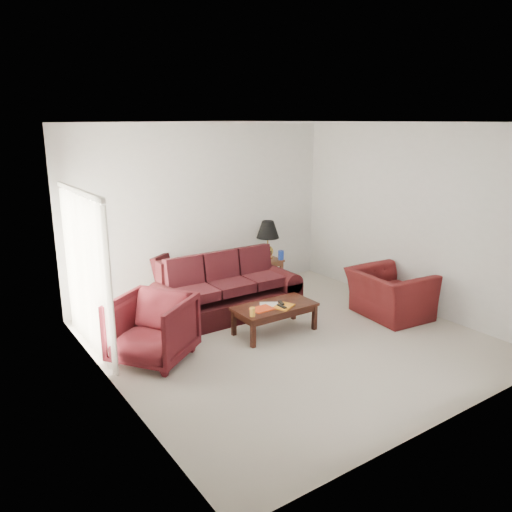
# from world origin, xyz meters

# --- Properties ---
(floor) EXTENTS (5.00, 5.00, 0.00)m
(floor) POSITION_xyz_m (0.00, 0.00, 0.00)
(floor) COLOR #BEB4A2
(floor) RESTS_ON ground
(blinds) EXTENTS (0.10, 2.00, 2.16)m
(blinds) POSITION_xyz_m (-2.42, 1.30, 1.08)
(blinds) COLOR silver
(blinds) RESTS_ON ground
(sofa) EXTENTS (2.33, 1.01, 0.95)m
(sofa) POSITION_xyz_m (-0.25, 1.29, 0.48)
(sofa) COLOR black
(sofa) RESTS_ON ground
(throw_pillow) EXTENTS (0.44, 0.38, 0.41)m
(throw_pillow) POSITION_xyz_m (-0.98, 2.13, 0.72)
(throw_pillow) COLOR black
(throw_pillow) RESTS_ON sofa
(end_table) EXTENTS (0.53, 0.53, 0.54)m
(end_table) POSITION_xyz_m (1.12, 2.15, 0.27)
(end_table) COLOR #52321C
(end_table) RESTS_ON ground
(table_lamp) EXTENTS (0.45, 0.45, 0.71)m
(table_lamp) POSITION_xyz_m (1.18, 2.19, 0.89)
(table_lamp) COLOR gold
(table_lamp) RESTS_ON end_table
(clock) EXTENTS (0.16, 0.10, 0.15)m
(clock) POSITION_xyz_m (0.92, 2.01, 0.61)
(clock) COLOR silver
(clock) RESTS_ON end_table
(blue_canister) EXTENTS (0.13, 0.13, 0.17)m
(blue_canister) POSITION_xyz_m (1.33, 1.97, 0.62)
(blue_canister) COLOR #1B3CB0
(blue_canister) RESTS_ON end_table
(picture_frame) EXTENTS (0.17, 0.19, 0.06)m
(picture_frame) POSITION_xyz_m (0.97, 2.30, 0.62)
(picture_frame) COLOR #B4B4B8
(picture_frame) RESTS_ON end_table
(floor_lamp) EXTENTS (0.34, 0.34, 1.62)m
(floor_lamp) POSITION_xyz_m (-2.02, 2.11, 0.81)
(floor_lamp) COLOR white
(floor_lamp) RESTS_ON ground
(armchair_left) EXTENTS (1.31, 1.31, 0.87)m
(armchair_left) POSITION_xyz_m (-1.85, 0.50, 0.43)
(armchair_left) COLOR #430F14
(armchair_left) RESTS_ON ground
(armchair_right) EXTENTS (1.12, 1.25, 0.75)m
(armchair_right) POSITION_xyz_m (1.87, -0.17, 0.37)
(armchair_right) COLOR #471011
(armchair_right) RESTS_ON ground
(coffee_table) EXTENTS (1.29, 0.79, 0.42)m
(coffee_table) POSITION_xyz_m (-0.02, 0.33, 0.21)
(coffee_table) COLOR black
(coffee_table) RESTS_ON ground
(magazine_red) EXTENTS (0.31, 0.24, 0.02)m
(magazine_red) POSITION_xyz_m (-0.27, 0.30, 0.43)
(magazine_red) COLOR red
(magazine_red) RESTS_ON coffee_table
(magazine_white) EXTENTS (0.33, 0.31, 0.02)m
(magazine_white) POSITION_xyz_m (-0.09, 0.39, 0.43)
(magazine_white) COLOR silver
(magazine_white) RESTS_ON coffee_table
(magazine_orange) EXTENTS (0.37, 0.33, 0.02)m
(magazine_orange) POSITION_xyz_m (0.05, 0.21, 0.43)
(magazine_orange) COLOR orange
(magazine_orange) RESTS_ON coffee_table
(remote_a) EXTENTS (0.06, 0.18, 0.02)m
(remote_a) POSITION_xyz_m (-0.00, 0.19, 0.45)
(remote_a) COLOR black
(remote_a) RESTS_ON coffee_table
(remote_b) EXTENTS (0.09, 0.16, 0.02)m
(remote_b) POSITION_xyz_m (0.08, 0.31, 0.45)
(remote_b) COLOR black
(remote_b) RESTS_ON coffee_table
(yellow_glass) EXTENTS (0.08, 0.08, 0.13)m
(yellow_glass) POSITION_xyz_m (-0.53, 0.17, 0.49)
(yellow_glass) COLOR yellow
(yellow_glass) RESTS_ON coffee_table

